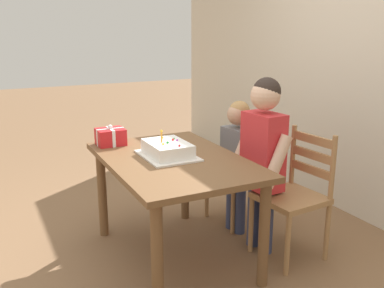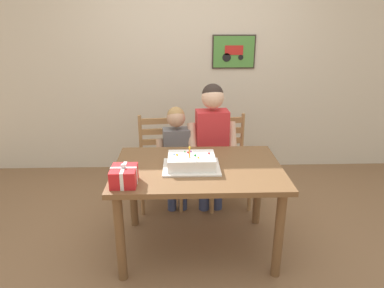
{
  "view_description": "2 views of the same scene",
  "coord_description": "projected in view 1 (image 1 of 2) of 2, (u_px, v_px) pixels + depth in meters",
  "views": [
    {
      "loc": [
        2.62,
        -1.16,
        1.63
      ],
      "look_at": [
        0.01,
        0.14,
        0.84
      ],
      "focal_mm": 40.9,
      "sensor_mm": 36.0,
      "label": 1
    },
    {
      "loc": [
        -0.13,
        -2.48,
        1.86
      ],
      "look_at": [
        -0.04,
        0.06,
        0.92
      ],
      "focal_mm": 32.34,
      "sensor_mm": 36.0,
      "label": 2
    }
  ],
  "objects": [
    {
      "name": "chair_right",
      "position": [
        295.0,
        194.0,
        3.11
      ],
      "size": [
        0.46,
        0.46,
        0.92
      ],
      "color": "#A87A4C",
      "rests_on": "ground"
    },
    {
      "name": "back_wall",
      "position": [
        367.0,
        67.0,
        3.6
      ],
      "size": [
        6.4,
        0.11,
        2.6
      ],
      "color": "beige",
      "rests_on": "ground"
    },
    {
      "name": "ground_plane",
      "position": [
        175.0,
        257.0,
        3.19
      ],
      "size": [
        20.0,
        20.0,
        0.0
      ],
      "primitive_type": "plane",
      "color": "#846042"
    },
    {
      "name": "child_older",
      "position": [
        263.0,
        148.0,
        3.11
      ],
      "size": [
        0.48,
        0.28,
        1.29
      ],
      "color": "#38426B",
      "rests_on": "ground"
    },
    {
      "name": "child_younger",
      "position": [
        237.0,
        154.0,
        3.44
      ],
      "size": [
        0.4,
        0.24,
        1.08
      ],
      "color": "#38426B",
      "rests_on": "ground"
    },
    {
      "name": "gift_box_red_large",
      "position": [
        111.0,
        137.0,
        3.31
      ],
      "size": [
        0.18,
        0.21,
        0.16
      ],
      "color": "red",
      "rests_on": "dining_table"
    },
    {
      "name": "birthday_cake",
      "position": [
        168.0,
        150.0,
        3.01
      ],
      "size": [
        0.44,
        0.34,
        0.19
      ],
      "color": "white",
      "rests_on": "dining_table"
    },
    {
      "name": "chair_left",
      "position": [
        242.0,
        167.0,
        3.71
      ],
      "size": [
        0.46,
        0.46,
        0.92
      ],
      "color": "#A87A4C",
      "rests_on": "ground"
    },
    {
      "name": "dining_table",
      "position": [
        174.0,
        173.0,
        3.02
      ],
      "size": [
        1.32,
        0.88,
        0.75
      ],
      "color": "brown",
      "rests_on": "ground"
    }
  ]
}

